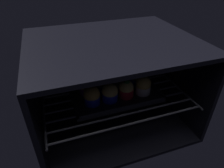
# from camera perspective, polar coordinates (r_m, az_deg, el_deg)

# --- Properties ---
(oven_cavity) EXTENTS (0.59, 0.47, 0.37)m
(oven_cavity) POSITION_cam_1_polar(r_m,az_deg,el_deg) (0.82, -0.88, 1.29)
(oven_cavity) COLOR black
(oven_cavity) RESTS_ON ground
(oven_rack) EXTENTS (0.55, 0.42, 0.01)m
(oven_rack) POSITION_cam_1_polar(r_m,az_deg,el_deg) (0.80, 0.09, -2.29)
(oven_rack) COLOR #42424C
(oven_rack) RESTS_ON oven_cavity
(baking_tray) EXTENTS (0.33, 0.27, 0.02)m
(baking_tray) POSITION_cam_1_polar(r_m,az_deg,el_deg) (0.80, -0.00, -1.50)
(baking_tray) COLOR black
(baking_tray) RESTS_ON oven_rack
(muffin_row0_col0) EXTENTS (0.06, 0.06, 0.07)m
(muffin_row0_col0) POSITION_cam_1_polar(r_m,az_deg,el_deg) (0.70, -5.81, -3.44)
(muffin_row0_col0) COLOR #1928B7
(muffin_row0_col0) RESTS_ON baking_tray
(muffin_row0_col1) EXTENTS (0.06, 0.06, 0.07)m
(muffin_row0_col1) POSITION_cam_1_polar(r_m,az_deg,el_deg) (0.71, -0.60, -2.58)
(muffin_row0_col1) COLOR #1928B7
(muffin_row0_col1) RESTS_ON baking_tray
(muffin_row0_col2) EXTENTS (0.06, 0.06, 0.07)m
(muffin_row0_col2) POSITION_cam_1_polar(r_m,az_deg,el_deg) (0.74, 4.10, -1.48)
(muffin_row0_col2) COLOR red
(muffin_row0_col2) RESTS_ON baking_tray
(muffin_row0_col3) EXTENTS (0.06, 0.06, 0.07)m
(muffin_row0_col3) POSITION_cam_1_polar(r_m,az_deg,el_deg) (0.76, 8.99, -0.41)
(muffin_row0_col3) COLOR silver
(muffin_row0_col3) RESTS_ON baking_tray
(muffin_row1_col0) EXTENTS (0.06, 0.06, 0.07)m
(muffin_row1_col0) POSITION_cam_1_polar(r_m,az_deg,el_deg) (0.75, -7.40, -0.45)
(muffin_row1_col0) COLOR #7A238C
(muffin_row1_col0) RESTS_ON baking_tray
(muffin_row1_col1) EXTENTS (0.06, 0.06, 0.08)m
(muffin_row1_col1) POSITION_cam_1_polar(r_m,az_deg,el_deg) (0.77, -2.37, 0.66)
(muffin_row1_col1) COLOR #1928B7
(muffin_row1_col1) RESTS_ON baking_tray
(muffin_row1_col2) EXTENTS (0.06, 0.06, 0.07)m
(muffin_row1_col2) POSITION_cam_1_polar(r_m,az_deg,el_deg) (0.79, 2.36, 1.32)
(muffin_row1_col2) COLOR silver
(muffin_row1_col2) RESTS_ON baking_tray
(muffin_row1_col3) EXTENTS (0.06, 0.06, 0.08)m
(muffin_row1_col3) POSITION_cam_1_polar(r_m,az_deg,el_deg) (0.81, 6.92, 2.25)
(muffin_row1_col3) COLOR #1928B7
(muffin_row1_col3) RESTS_ON baking_tray
(muffin_row2_col0) EXTENTS (0.06, 0.06, 0.07)m
(muffin_row2_col0) POSITION_cam_1_polar(r_m,az_deg,el_deg) (0.81, -8.00, 1.91)
(muffin_row2_col0) COLOR #0C8C84
(muffin_row2_col0) RESTS_ON baking_tray
(muffin_row2_col1) EXTENTS (0.06, 0.06, 0.07)m
(muffin_row2_col1) POSITION_cam_1_polar(r_m,az_deg,el_deg) (0.82, -3.95, 2.93)
(muffin_row2_col1) COLOR #0C8C84
(muffin_row2_col1) RESTS_ON baking_tray
(muffin_row2_col2) EXTENTS (0.06, 0.06, 0.07)m
(muffin_row2_col2) POSITION_cam_1_polar(r_m,az_deg,el_deg) (0.84, 0.65, 3.57)
(muffin_row2_col2) COLOR #1928B7
(muffin_row2_col2) RESTS_ON baking_tray
(muffin_row2_col3) EXTENTS (0.06, 0.06, 0.07)m
(muffin_row2_col3) POSITION_cam_1_polar(r_m,az_deg,el_deg) (0.86, 4.58, 4.14)
(muffin_row2_col3) COLOR #7A238C
(muffin_row2_col3) RESTS_ON baking_tray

